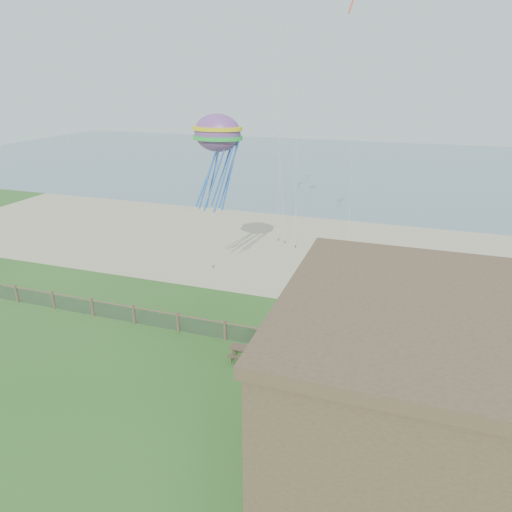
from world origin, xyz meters
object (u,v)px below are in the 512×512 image
object	(u,v)px
octopus_kite	(218,161)
chainlink_fence	(225,332)
motel	(511,423)
picnic_table	(245,355)

from	to	relation	value
octopus_kite	chainlink_fence	bearing A→B (deg)	-64.68
motel	picnic_table	bearing A→B (deg)	154.11
octopus_kite	picnic_table	bearing A→B (deg)	-58.91
chainlink_fence	motel	world-z (taller)	motel
chainlink_fence	octopus_kite	bearing A→B (deg)	114.11
chainlink_fence	octopus_kite	size ratio (longest dim) A/B	5.31
chainlink_fence	motel	xyz separation A→B (m)	(13.00, -7.00, 2.95)
octopus_kite	motel	bearing A→B (deg)	-39.30
picnic_table	octopus_kite	size ratio (longest dim) A/B	0.23
motel	picnic_table	xyz separation A→B (m)	(-11.28, 5.47, -3.17)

